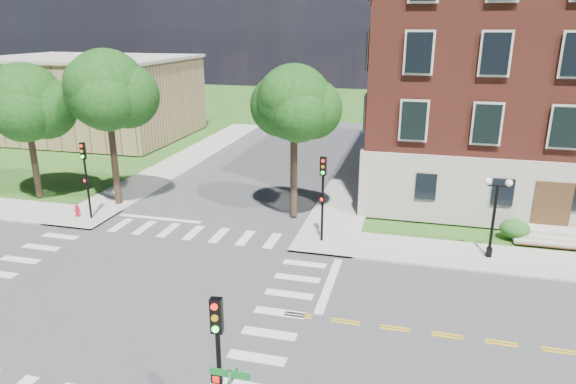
% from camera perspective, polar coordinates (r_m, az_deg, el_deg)
% --- Properties ---
extents(ground, '(160.00, 160.00, 0.00)m').
position_cam_1_polar(ground, '(24.93, -17.39, -10.56)').
color(ground, '#305A19').
rests_on(ground, ground).
extents(road_ew, '(90.00, 12.00, 0.01)m').
position_cam_1_polar(road_ew, '(24.92, -17.39, -10.55)').
color(road_ew, '#3D3D3F').
rests_on(road_ew, ground).
extents(road_ns, '(12.00, 90.00, 0.01)m').
position_cam_1_polar(road_ns, '(24.92, -17.39, -10.54)').
color(road_ns, '#3D3D3F').
rests_on(road_ns, ground).
extents(sidewalk_ne, '(34.00, 34.00, 0.12)m').
position_cam_1_polar(sidewalk_ne, '(35.77, 18.56, -1.71)').
color(sidewalk_ne, '#9E9B93').
rests_on(sidewalk_ne, ground).
extents(sidewalk_nw, '(34.00, 34.00, 0.12)m').
position_cam_1_polar(sidewalk_nw, '(45.09, -24.10, 1.66)').
color(sidewalk_nw, '#9E9B93').
rests_on(sidewalk_nw, ground).
extents(crosswalk_east, '(2.20, 10.20, 0.02)m').
position_cam_1_polar(crosswalk_east, '(22.29, -0.92, -13.29)').
color(crosswalk_east, silver).
rests_on(crosswalk_east, ground).
extents(stop_bar_east, '(0.40, 5.50, 0.00)m').
position_cam_1_polar(stop_bar_east, '(24.54, 4.62, -10.19)').
color(stop_bar_east, silver).
rests_on(stop_bar_east, ground).
extents(secondary_building, '(20.40, 15.40, 8.30)m').
position_cam_1_polar(secondary_building, '(59.70, -21.12, 9.87)').
color(secondary_building, '#957852').
rests_on(secondary_building, ground).
extents(tree_b, '(5.19, 5.19, 9.19)m').
position_cam_1_polar(tree_b, '(38.64, -27.19, 8.83)').
color(tree_b, '#332419').
rests_on(tree_b, ground).
extents(tree_c, '(5.13, 5.13, 10.14)m').
position_cam_1_polar(tree_c, '(34.87, -19.50, 10.59)').
color(tree_c, '#332419').
rests_on(tree_c, ground).
extents(tree_d, '(4.52, 4.52, 9.39)m').
position_cam_1_polar(tree_d, '(30.63, 0.67, 9.84)').
color(tree_d, '#332419').
rests_on(tree_d, ground).
extents(traffic_signal_se, '(0.34, 0.39, 4.80)m').
position_cam_1_polar(traffic_signal_se, '(14.49, -7.75, -17.64)').
color(traffic_signal_se, black).
rests_on(traffic_signal_se, ground).
extents(traffic_signal_ne, '(0.37, 0.43, 4.80)m').
position_cam_1_polar(traffic_signal_ne, '(27.79, 3.89, 0.42)').
color(traffic_signal_ne, black).
rests_on(traffic_signal_ne, ground).
extents(traffic_signal_nw, '(0.38, 0.45, 4.80)m').
position_cam_1_polar(traffic_signal_nw, '(33.42, -21.60, 2.21)').
color(traffic_signal_nw, black).
rests_on(traffic_signal_nw, ground).
extents(twin_lamp_west, '(1.36, 0.36, 4.23)m').
position_cam_1_polar(twin_lamp_west, '(27.99, 21.93, -2.20)').
color(twin_lamp_west, black).
rests_on(twin_lamp_west, ground).
extents(fire_hydrant, '(0.35, 0.35, 0.75)m').
position_cam_1_polar(fire_hydrant, '(34.85, -22.35, -1.96)').
color(fire_hydrant, '#AC0D1C').
rests_on(fire_hydrant, ground).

